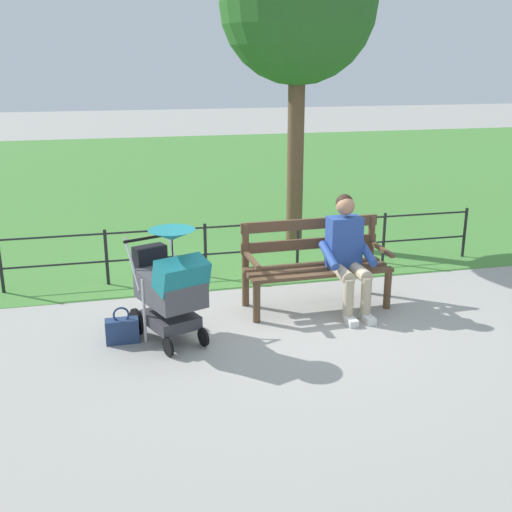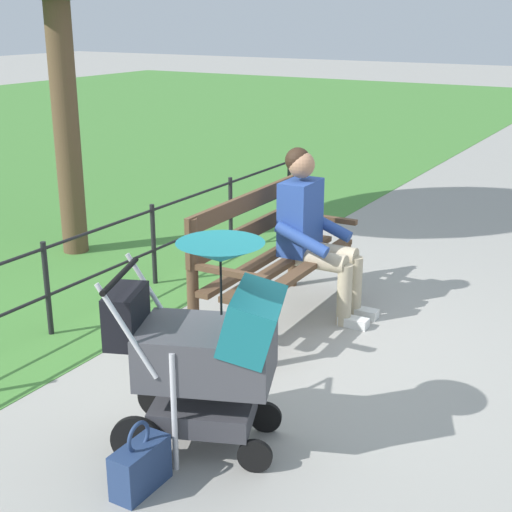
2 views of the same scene
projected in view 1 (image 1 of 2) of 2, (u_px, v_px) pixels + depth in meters
ground_plane at (280, 311)px, 6.84m from camera, size 60.00×60.00×0.00m
grass_lawn at (182, 175)px, 15.00m from camera, size 40.00×16.00×0.01m
park_bench at (315, 260)px, 6.88m from camera, size 1.61×0.63×0.96m
person_on_bench at (347, 251)px, 6.70m from camera, size 0.54×0.74×1.28m
stroller at (170, 284)px, 5.95m from camera, size 0.78×1.00×1.15m
handbag at (122, 330)px, 6.06m from camera, size 0.32×0.14×0.37m
park_fence at (252, 243)px, 7.95m from camera, size 6.12×0.04×0.70m
tree_near_bench at (298, 6)px, 8.41m from camera, size 2.16×2.16×4.46m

